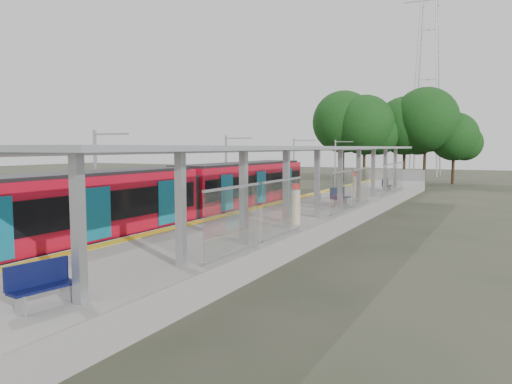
# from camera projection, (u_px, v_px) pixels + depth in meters

# --- Properties ---
(ground) EXTENTS (200.00, 200.00, 0.00)m
(ground) POSITION_uv_depth(u_px,v_px,m) (84.00, 308.00, 14.30)
(ground) COLOR #474438
(ground) RESTS_ON ground
(trackbed) EXTENTS (3.00, 70.00, 0.24)m
(trackbed) POSITION_uv_depth(u_px,v_px,m) (256.00, 213.00, 34.09)
(trackbed) COLOR #59544C
(trackbed) RESTS_ON ground
(platform) EXTENTS (6.00, 50.00, 1.00)m
(platform) POSITION_uv_depth(u_px,v_px,m) (319.00, 211.00, 32.04)
(platform) COLOR gray
(platform) RESTS_ON ground
(tactile_strip) EXTENTS (0.60, 50.00, 0.02)m
(tactile_strip) POSITION_uv_depth(u_px,v_px,m) (283.00, 201.00, 33.14)
(tactile_strip) COLOR gold
(tactile_strip) RESTS_ON platform
(end_fence) EXTENTS (6.00, 0.10, 1.20)m
(end_fence) POSITION_uv_depth(u_px,v_px,m) (396.00, 175.00, 54.14)
(end_fence) COLOR #9EA0A5
(end_fence) RESTS_ON platform
(train) EXTENTS (2.74, 27.60, 3.62)m
(train) POSITION_uv_depth(u_px,v_px,m) (178.00, 197.00, 25.82)
(train) COLOR black
(train) RESTS_ON ground
(canopy) EXTENTS (3.27, 38.00, 3.66)m
(canopy) POSITION_uv_depth(u_px,v_px,m) (324.00, 155.00, 27.60)
(canopy) COLOR #9EA0A5
(canopy) RESTS_ON platform
(pylon) EXTENTS (8.00, 4.00, 38.00)m
(pylon) POSITION_uv_depth(u_px,v_px,m) (428.00, 55.00, 77.98)
(pylon) COLOR #9EA0A5
(pylon) RESTS_ON ground
(tree_cluster) EXTENTS (19.86, 11.48, 12.04)m
(tree_cluster) POSITION_uv_depth(u_px,v_px,m) (392.00, 124.00, 62.60)
(tree_cluster) COLOR #382316
(tree_cluster) RESTS_ON ground
(catenary_masts) EXTENTS (2.08, 48.16, 5.40)m
(catenary_masts) POSITION_uv_depth(u_px,v_px,m) (227.00, 172.00, 33.72)
(catenary_masts) COLOR #9EA0A5
(catenary_masts) RESTS_ON ground
(bench_near) EXTENTS (0.72, 1.59, 1.05)m
(bench_near) POSITION_uv_depth(u_px,v_px,m) (41.00, 283.00, 11.23)
(bench_near) COLOR #0D1345
(bench_near) RESTS_ON platform
(bench_mid) EXTENTS (0.87, 1.76, 1.16)m
(bench_mid) POSITION_uv_depth(u_px,v_px,m) (339.00, 196.00, 30.62)
(bench_mid) COLOR #0D1345
(bench_mid) RESTS_ON platform
(bench_far) EXTENTS (0.57, 1.50, 1.01)m
(bench_far) POSITION_uv_depth(u_px,v_px,m) (386.00, 185.00, 41.05)
(bench_far) COLOR #0D1345
(bench_far) RESTS_ON platform
(info_pillar_near) EXTENTS (0.43, 0.43, 1.92)m
(info_pillar_near) POSITION_uv_depth(u_px,v_px,m) (296.00, 207.00, 23.26)
(info_pillar_near) COLOR beige
(info_pillar_near) RESTS_ON platform
(info_pillar_far) EXTENTS (0.42, 0.42, 1.85)m
(info_pillar_far) POSITION_uv_depth(u_px,v_px,m) (356.00, 187.00, 35.30)
(info_pillar_far) COLOR beige
(info_pillar_far) RESTS_ON platform
(litter_bin) EXTENTS (0.53, 0.53, 0.87)m
(litter_bin) POSITION_uv_depth(u_px,v_px,m) (317.00, 201.00, 29.49)
(litter_bin) COLOR #9EA0A5
(litter_bin) RESTS_ON platform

